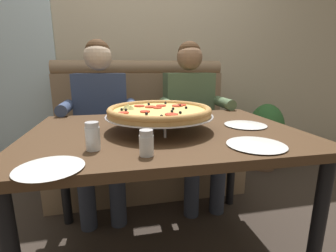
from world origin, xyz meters
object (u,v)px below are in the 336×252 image
(booth_bench, at_px, (145,141))
(shaker_oregano, at_px, (93,138))
(potted_plant, at_px, (265,133))
(diner_left, at_px, (101,115))
(pizza, at_px, (159,111))
(shaker_pepper_flakes, at_px, (146,145))
(plate_near_right, at_px, (49,166))
(plate_far_side, at_px, (245,124))
(patio_chair, at_px, (15,110))
(plate_near_left, at_px, (256,143))
(diner_right, at_px, (192,112))
(dining_table, at_px, (165,144))

(booth_bench, distance_m, shaker_oregano, 1.32)
(potted_plant, bearing_deg, diner_left, -169.24)
(pizza, bearing_deg, shaker_pepper_flakes, -107.19)
(pizza, relative_size, plate_near_right, 2.53)
(booth_bench, distance_m, potted_plant, 1.28)
(plate_far_side, height_order, patio_chair, patio_chair)
(shaker_pepper_flakes, height_order, plate_near_left, shaker_pepper_flakes)
(plate_near_right, bearing_deg, diner_left, 85.22)
(booth_bench, relative_size, diner_left, 1.26)
(shaker_oregano, bearing_deg, plate_near_right, -125.94)
(patio_chair, bearing_deg, diner_right, -38.90)
(diner_right, bearing_deg, booth_bench, 143.71)
(plate_near_right, bearing_deg, shaker_pepper_flakes, 11.18)
(diner_left, xyz_separation_m, plate_far_side, (0.82, -0.71, 0.05))
(dining_table, bearing_deg, shaker_pepper_flakes, -110.90)
(diner_right, height_order, pizza, diner_right)
(diner_right, distance_m, plate_near_right, 1.39)
(patio_chair, height_order, potted_plant, patio_chair)
(shaker_oregano, height_order, potted_plant, shaker_oregano)
(shaker_pepper_flakes, xyz_separation_m, plate_far_side, (0.59, 0.35, -0.03))
(diner_right, relative_size, pizza, 2.34)
(booth_bench, xyz_separation_m, patio_chair, (-1.53, 1.26, 0.13))
(pizza, height_order, shaker_pepper_flakes, pizza)
(shaker_pepper_flakes, bearing_deg, pizza, 72.81)
(plate_near_left, distance_m, plate_far_side, 0.36)
(booth_bench, xyz_separation_m, shaker_pepper_flakes, (-0.14, -1.32, 0.39))
(diner_right, xyz_separation_m, shaker_pepper_flakes, (-0.50, -1.05, 0.08))
(plate_near_right, bearing_deg, shaker_oregano, 54.06)
(pizza, distance_m, patio_chair, 2.71)
(diner_left, xyz_separation_m, plate_near_right, (-0.09, -1.12, 0.05))
(plate_near_left, xyz_separation_m, potted_plant, (0.96, 1.35, -0.38))
(pizza, bearing_deg, diner_right, 60.77)
(plate_near_left, relative_size, potted_plant, 0.35)
(dining_table, height_order, patio_chair, patio_chair)
(diner_right, distance_m, patio_chair, 2.44)
(diner_left, bearing_deg, potted_plant, 10.76)
(diner_right, height_order, plate_near_left, diner_right)
(dining_table, height_order, plate_near_right, plate_near_right)
(booth_bench, distance_m, plate_near_left, 1.39)
(plate_near_right, bearing_deg, pizza, 44.37)
(dining_table, bearing_deg, patio_chair, 124.61)
(shaker_oregano, relative_size, patio_chair, 0.13)
(diner_right, relative_size, shaker_oregano, 11.44)
(diner_left, height_order, plate_far_side, diner_left)
(booth_bench, xyz_separation_m, diner_left, (-0.36, -0.27, 0.31))
(plate_near_left, bearing_deg, plate_near_right, -174.14)
(booth_bench, bearing_deg, potted_plant, 2.06)
(diner_left, bearing_deg, plate_near_right, -94.78)
(shaker_oregano, relative_size, plate_far_side, 0.49)
(diner_left, distance_m, plate_far_side, 1.08)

